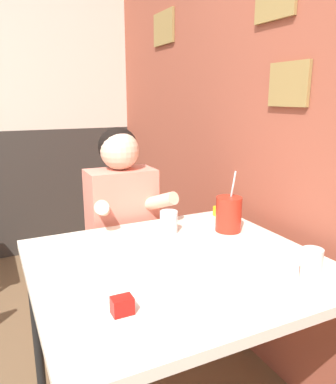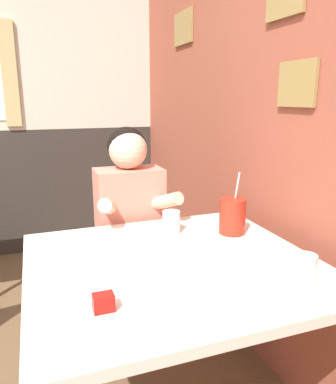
% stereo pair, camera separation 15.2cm
% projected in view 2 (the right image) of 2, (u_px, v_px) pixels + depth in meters
% --- Properties ---
extents(brick_wall_right, '(0.08, 4.55, 2.70)m').
position_uv_depth(brick_wall_right, '(215.00, 100.00, 2.33)').
color(brick_wall_right, '#9E4C38').
rests_on(brick_wall_right, ground_plane).
extents(main_table, '(1.05, 0.96, 0.78)m').
position_uv_depth(main_table, '(173.00, 277.00, 1.40)').
color(main_table, beige).
rests_on(main_table, ground_plane).
extents(person_seated, '(0.42, 0.40, 1.23)m').
position_uv_depth(person_seated, '(130.00, 239.00, 1.99)').
color(person_seated, '#EA7F6B').
rests_on(person_seated, ground_plane).
extents(cocktail_pitcher, '(0.12, 0.12, 0.28)m').
position_uv_depth(cocktail_pitcher, '(232.00, 216.00, 1.65)').
color(cocktail_pitcher, '#B22819').
rests_on(cocktail_pitcher, main_table).
extents(glass_near_pitcher, '(0.08, 0.08, 0.10)m').
position_uv_depth(glass_near_pitcher, '(171.00, 222.00, 1.67)').
color(glass_near_pitcher, silver).
rests_on(glass_near_pitcher, main_table).
extents(glass_center, '(0.07, 0.07, 0.11)m').
position_uv_depth(glass_center, '(305.00, 271.00, 1.18)').
color(glass_center, silver).
rests_on(glass_center, main_table).
extents(condiment_ketchup, '(0.06, 0.04, 0.05)m').
position_uv_depth(condiment_ketchup, '(103.00, 302.00, 1.06)').
color(condiment_ketchup, '#B7140F').
rests_on(condiment_ketchup, main_table).
extents(condiment_mustard, '(0.06, 0.04, 0.05)m').
position_uv_depth(condiment_mustard, '(228.00, 213.00, 1.88)').
color(condiment_mustard, yellow).
rests_on(condiment_mustard, main_table).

